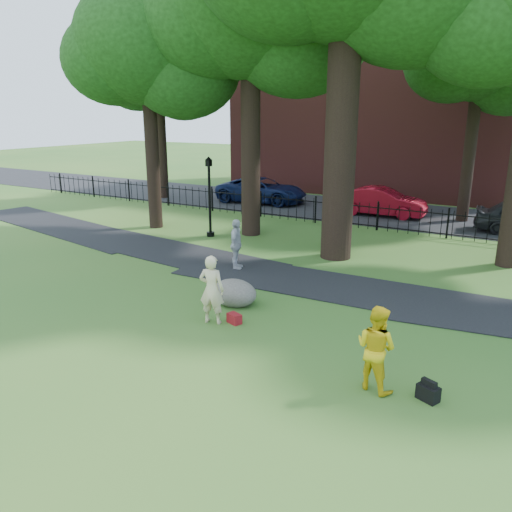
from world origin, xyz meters
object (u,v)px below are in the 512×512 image
Objects in this scene: woman at (212,290)px; red_sedan at (382,202)px; lamppost at (210,198)px; man at (376,348)px; boulder at (234,291)px.

woman is 15.40m from red_sedan.
red_sedan is (5.03, 7.96, -0.93)m from lamppost.
lamppost reaches higher than red_sedan.
woman is 1.05× the size of man.
boulder is at bearing 177.85° from red_sedan.
red_sedan reaches higher than boulder.
woman is 1.35× the size of boulder.
red_sedan is at bearing 90.31° from boulder.
red_sedan is at bearing -57.37° from man.
lamppost reaches higher than man.
lamppost is at bearing 145.26° from red_sedan.
red_sedan is (-0.28, 15.39, -0.16)m from woman.
boulder is 0.39× the size of lamppost.
boulder is (-4.68, 2.33, -0.46)m from man.
boulder is 14.05m from red_sedan.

